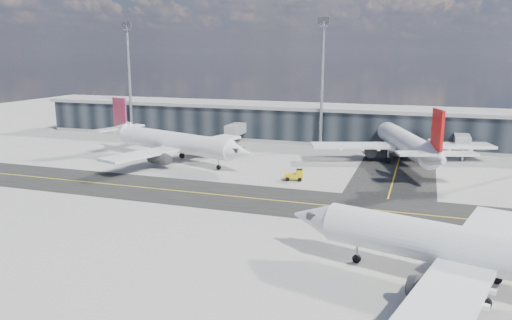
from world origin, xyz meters
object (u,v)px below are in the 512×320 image
object	(u,v)px
airliner_af	(172,142)
airliner_near	(490,254)
airliner_redtail	(404,142)
service_van	(401,152)
baggage_tug	(296,175)

from	to	relation	value
airliner_af	airliner_near	distance (m)	68.03
airliner_redtail	airliner_near	bearing A→B (deg)	-98.42
airliner_redtail	service_van	world-z (taller)	airliner_redtail
baggage_tug	service_van	world-z (taller)	baggage_tug
airliner_redtail	airliner_near	size ratio (longest dim) A/B	1.06
airliner_af	baggage_tug	size ratio (longest dim) A/B	11.50
airliner_af	airliner_near	xyz separation A→B (m)	(53.89, -41.52, -0.00)
airliner_redtail	airliner_near	distance (m)	55.45
airliner_af	service_van	xyz separation A→B (m)	(43.27, 20.34, -3.09)
airliner_af	baggage_tug	distance (m)	28.53
airliner_af	service_van	distance (m)	47.92
airliner_redtail	baggage_tug	xyz separation A→B (m)	(-16.73, -20.42, -3.17)
airliner_near	baggage_tug	distance (m)	43.33
baggage_tug	service_van	size ratio (longest dim) A/B	0.58
airliner_af	airliner_redtail	size ratio (longest dim) A/B	0.94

